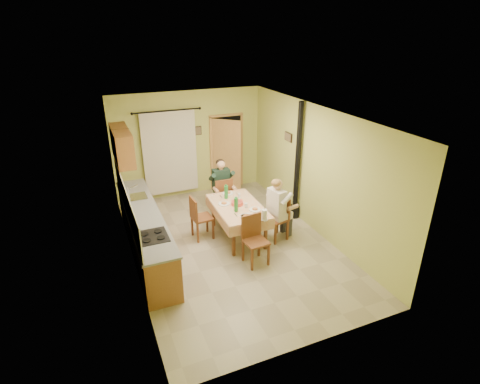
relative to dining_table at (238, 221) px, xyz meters
name	(u,v)px	position (x,y,z in m)	size (l,w,h in m)	color
floor	(231,245)	(-0.27, -0.26, -0.38)	(4.00, 6.00, 0.01)	tan
room_shell	(230,164)	(-0.27, -0.26, 1.44)	(4.04, 6.04, 2.82)	#C8CF6A
kitchen_run	(145,232)	(-1.98, 0.13, 0.10)	(0.64, 3.64, 1.56)	brown
upper_cabinets	(122,145)	(-2.09, 1.44, 1.57)	(0.35, 1.40, 0.70)	brown
curtain	(170,153)	(-0.82, 2.64, 0.88)	(1.70, 0.07, 2.22)	black
doorway	(227,154)	(0.73, 2.58, 0.67)	(0.96, 0.59, 2.15)	black
dining_table	(238,221)	(0.00, 0.00, 0.00)	(1.03, 1.65, 0.76)	tan
tableware	(240,205)	(0.01, -0.10, 0.44)	(0.75, 1.65, 0.33)	white
chair_far	(222,204)	(0.04, 1.12, -0.09)	(0.44, 0.44, 0.99)	brown
chair_near	(255,250)	(-0.07, -1.06, -0.09)	(0.46, 0.46, 0.99)	brown
chair_right	(277,227)	(0.75, -0.41, -0.09)	(0.48, 0.48, 0.96)	brown
chair_left	(202,226)	(-0.74, 0.28, -0.09)	(0.44, 0.44, 0.97)	brown
man_far	(221,182)	(0.04, 1.14, 0.50)	(0.59, 0.47, 1.39)	#192D23
man_right	(278,202)	(0.74, -0.41, 0.50)	(0.54, 0.63, 1.39)	silver
stove_flue	(297,178)	(1.63, 0.34, 0.64)	(0.24, 0.24, 2.80)	black
picture_back	(198,131)	(-0.02, 2.71, 1.37)	(0.19, 0.03, 0.23)	black
picture_right	(288,137)	(1.70, 0.94, 1.47)	(0.03, 0.31, 0.21)	brown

